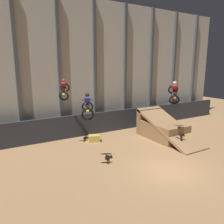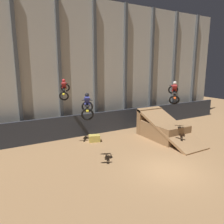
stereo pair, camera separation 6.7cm
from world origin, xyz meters
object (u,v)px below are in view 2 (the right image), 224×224
at_px(traffic_cone_near_ramp, 170,128).
at_px(hay_bale_trackside, 94,138).
at_px(rider_bike_left_air, 87,107).
at_px(dirt_ramp, 161,128).
at_px(rider_bike_center_air, 64,89).
at_px(rider_bike_right_air, 174,92).

bearing_deg(traffic_cone_near_ramp, hay_bale_trackside, 173.68).
height_order(rider_bike_left_air, hay_bale_trackside, rider_bike_left_air).
xyz_separation_m(dirt_ramp, rider_bike_center_air, (-7.76, 2.59, 3.59)).
height_order(rider_bike_left_air, traffic_cone_near_ramp, rider_bike_left_air).
xyz_separation_m(dirt_ramp, rider_bike_left_air, (-7.86, -2.01, 2.95)).
distance_m(dirt_ramp, rider_bike_center_air, 8.93).
bearing_deg(rider_bike_center_air, rider_bike_left_air, -68.01).
relative_size(rider_bike_left_air, hay_bale_trackside, 1.77).
relative_size(dirt_ramp, hay_bale_trackside, 5.74).
relative_size(dirt_ramp, traffic_cone_near_ramp, 10.26).
xyz_separation_m(rider_bike_left_air, rider_bike_center_air, (0.10, 4.60, 0.63)).
bearing_deg(rider_bike_left_air, rider_bike_center_air, 112.10).
xyz_separation_m(dirt_ramp, rider_bike_right_air, (-1.35, -2.54, 3.51)).
bearing_deg(traffic_cone_near_ramp, rider_bike_left_air, -162.87).
distance_m(rider_bike_right_air, traffic_cone_near_ramp, 6.45).
relative_size(rider_bike_left_air, rider_bike_right_air, 1.04).
relative_size(rider_bike_center_air, rider_bike_right_air, 1.07).
height_order(dirt_ramp, rider_bike_left_air, rider_bike_left_air).
bearing_deg(rider_bike_left_air, dirt_ramp, 37.73).
bearing_deg(rider_bike_left_air, rider_bike_right_air, 18.78).
bearing_deg(hay_bale_trackside, rider_bike_center_air, 162.84).
bearing_deg(traffic_cone_near_ramp, rider_bike_right_air, -133.98).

